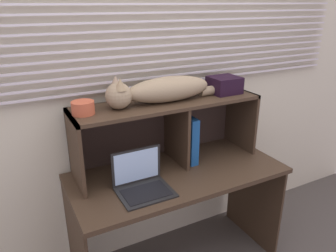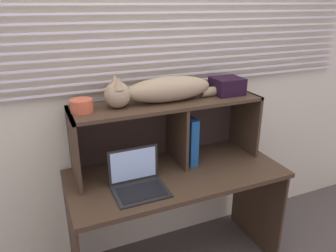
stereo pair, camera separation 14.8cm
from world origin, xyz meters
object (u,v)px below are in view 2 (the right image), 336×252
object	(u,v)px
small_basket	(82,106)
storage_box	(227,86)
laptop	(138,181)
book_stack	(130,167)
cat	(162,90)
binder_upright	(186,138)

from	to	relation	value
small_basket	storage_box	distance (m)	0.96
laptop	book_stack	world-z (taller)	laptop
cat	book_stack	distance (m)	0.54
cat	book_stack	world-z (taller)	cat
book_stack	cat	bearing A→B (deg)	0.34
cat	small_basket	xyz separation A→B (m)	(-0.49, 0.00, -0.04)
small_basket	cat	bearing A→B (deg)	0.00
storage_box	laptop	bearing A→B (deg)	-162.51
laptop	small_basket	distance (m)	0.54
book_stack	small_basket	xyz separation A→B (m)	(-0.26, 0.00, 0.45)
laptop	book_stack	xyz separation A→B (m)	(0.02, 0.23, -0.02)
book_stack	binder_upright	bearing A→B (deg)	0.20
binder_upright	laptop	bearing A→B (deg)	-151.78
laptop	binder_upright	distance (m)	0.49
laptop	binder_upright	xyz separation A→B (m)	(0.42, 0.23, 0.11)
cat	binder_upright	xyz separation A→B (m)	(0.17, 0.00, -0.35)
cat	laptop	size ratio (longest dim) A/B	3.17
book_stack	laptop	bearing A→B (deg)	-94.79
laptop	storage_box	size ratio (longest dim) A/B	1.55
cat	binder_upright	bearing A→B (deg)	0.00
book_stack	storage_box	distance (m)	0.84
book_stack	small_basket	world-z (taller)	small_basket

